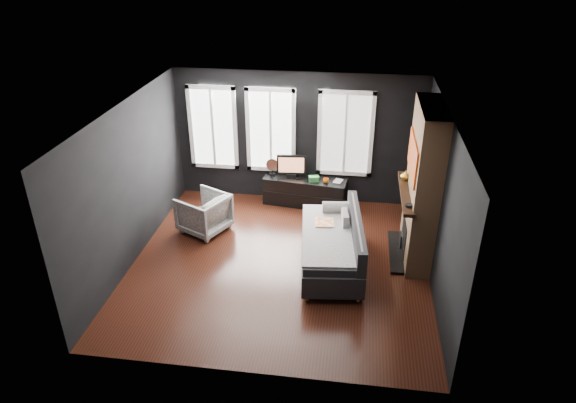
# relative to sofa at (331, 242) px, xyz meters

# --- Properties ---
(floor) EXTENTS (5.00, 5.00, 0.00)m
(floor) POSITION_rel_sofa_xyz_m (-0.86, -0.07, -0.46)
(floor) COLOR black
(floor) RESTS_ON ground
(ceiling) EXTENTS (5.00, 5.00, 0.00)m
(ceiling) POSITION_rel_sofa_xyz_m (-0.86, -0.07, 2.24)
(ceiling) COLOR white
(ceiling) RESTS_ON ground
(wall_back) EXTENTS (5.00, 0.02, 2.70)m
(wall_back) POSITION_rel_sofa_xyz_m (-0.86, 2.43, 0.89)
(wall_back) COLOR black
(wall_back) RESTS_ON ground
(wall_left) EXTENTS (0.02, 5.00, 2.70)m
(wall_left) POSITION_rel_sofa_xyz_m (-3.36, -0.07, 0.89)
(wall_left) COLOR black
(wall_left) RESTS_ON ground
(wall_right) EXTENTS (0.02, 5.00, 2.70)m
(wall_right) POSITION_rel_sofa_xyz_m (1.64, -0.07, 0.89)
(wall_right) COLOR black
(wall_right) RESTS_ON ground
(windows) EXTENTS (4.00, 0.16, 1.76)m
(windows) POSITION_rel_sofa_xyz_m (-1.31, 2.39, 1.92)
(windows) COLOR white
(windows) RESTS_ON wall_back
(fireplace) EXTENTS (0.70, 1.62, 2.70)m
(fireplace) POSITION_rel_sofa_xyz_m (1.44, 0.53, 0.89)
(fireplace) COLOR #93724C
(fireplace) RESTS_ON floor
(sofa) EXTENTS (1.28, 2.24, 0.92)m
(sofa) POSITION_rel_sofa_xyz_m (0.00, 0.00, 0.00)
(sofa) COLOR #242426
(sofa) RESTS_ON floor
(stripe_pillow) EXTENTS (0.14, 0.39, 0.38)m
(stripe_pillow) POSITION_rel_sofa_xyz_m (0.20, 0.35, 0.20)
(stripe_pillow) COLOR gray
(stripe_pillow) RESTS_ON sofa
(armchair) EXTENTS (1.02, 1.04, 0.82)m
(armchair) POSITION_rel_sofa_xyz_m (-2.44, 0.83, -0.05)
(armchair) COLOR silver
(armchair) RESTS_ON floor
(media_console) EXTENTS (1.74, 0.74, 0.58)m
(media_console) POSITION_rel_sofa_xyz_m (-0.67, 2.17, -0.17)
(media_console) COLOR black
(media_console) RESTS_ON floor
(monitor) EXTENTS (0.61, 0.18, 0.54)m
(monitor) POSITION_rel_sofa_xyz_m (-0.97, 2.23, 0.39)
(monitor) COLOR black
(monitor) RESTS_ON media_console
(desk_fan) EXTENTS (0.27, 0.27, 0.37)m
(desk_fan) POSITION_rel_sofa_xyz_m (-1.36, 2.27, 0.31)
(desk_fan) COLOR gray
(desk_fan) RESTS_ON media_console
(mug) EXTENTS (0.14, 0.13, 0.12)m
(mug) POSITION_rel_sofa_xyz_m (-0.24, 2.04, 0.18)
(mug) COLOR #CC5F0A
(mug) RESTS_ON media_console
(book) EXTENTS (0.16, 0.06, 0.22)m
(book) POSITION_rel_sofa_xyz_m (-0.07, 2.14, 0.23)
(book) COLOR #9F907F
(book) RESTS_ON media_console
(storage_box) EXTENTS (0.22, 0.17, 0.11)m
(storage_box) POSITION_rel_sofa_xyz_m (-0.48, 2.07, 0.18)
(storage_box) COLOR #2A7232
(storage_box) RESTS_ON media_console
(mantel_vase) EXTENTS (0.20, 0.21, 0.16)m
(mantel_vase) POSITION_rel_sofa_xyz_m (1.19, 0.98, 0.85)
(mantel_vase) COLOR orange
(mantel_vase) RESTS_ON fireplace
(mantel_clock) EXTENTS (0.13, 0.13, 0.04)m
(mantel_clock) POSITION_rel_sofa_xyz_m (1.19, -0.02, 0.79)
(mantel_clock) COLOR black
(mantel_clock) RESTS_ON fireplace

